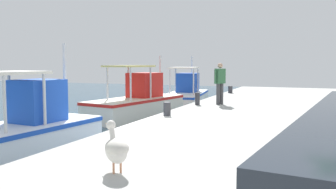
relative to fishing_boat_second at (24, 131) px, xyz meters
name	(u,v)px	position (x,y,z in m)	size (l,w,h in m)	color
quay_pier	(310,148)	(2.20, -7.34, -0.31)	(36.00, 10.00, 0.80)	#B2B2AD
fishing_boat_second	(24,131)	(0.00, 0.00, 0.00)	(4.79, 2.36, 3.20)	white
fishing_boat_third	(137,103)	(7.68, 0.39, 0.01)	(5.89, 2.92, 2.98)	silver
fishing_boat_fourth	(186,94)	(13.98, 0.10, -0.08)	(6.30, 2.95, 3.08)	white
pelican	(116,148)	(-2.58, -4.41, 0.49)	(0.80, 0.84, 0.82)	tan
fisherman_standing	(220,81)	(7.57, -3.64, 1.09)	(0.56, 0.44, 1.79)	#3F3F42
mooring_bollard_second	(167,109)	(3.62, -2.79, 0.33)	(0.25, 0.25, 0.46)	#333338
mooring_bollard_third	(197,99)	(7.08, -2.79, 0.36)	(0.20, 0.20, 0.53)	#333338
mooring_bollard_fourth	(230,90)	(13.74, -2.79, 0.31)	(0.26, 0.26, 0.42)	#333338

